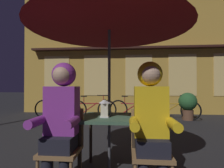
# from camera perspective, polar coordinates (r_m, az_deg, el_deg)

# --- Properties ---
(cafe_table) EXTENTS (0.72, 0.72, 0.74)m
(cafe_table) POSITION_cam_1_polar(r_m,az_deg,el_deg) (2.36, -0.89, -12.83)
(cafe_table) COLOR #42664C
(cafe_table) RESTS_ON ground_plane
(patio_umbrella) EXTENTS (2.10, 2.10, 2.31)m
(patio_umbrella) POSITION_cam_1_polar(r_m,az_deg,el_deg) (2.48, -0.88, 21.16)
(patio_umbrella) COLOR #4C4C51
(patio_umbrella) RESTS_ON ground_plane
(lantern) EXTENTS (0.11, 0.11, 0.23)m
(lantern) POSITION_cam_1_polar(r_m,az_deg,el_deg) (2.25, -2.38, -7.64)
(lantern) COLOR white
(lantern) RESTS_ON cafe_table
(chair_left) EXTENTS (0.40, 0.40, 0.87)m
(chair_left) POSITION_cam_1_polar(r_m,az_deg,el_deg) (2.15, -15.51, -18.08)
(chair_left) COLOR olive
(chair_left) RESTS_ON ground_plane
(chair_right) EXTENTS (0.40, 0.40, 0.87)m
(chair_right) POSITION_cam_1_polar(r_m,az_deg,el_deg) (2.04, 12.27, -19.06)
(chair_right) COLOR olive
(chair_right) RESTS_ON ground_plane
(person_left_hooded) EXTENTS (0.45, 0.56, 1.40)m
(person_left_hooded) POSITION_cam_1_polar(r_m,az_deg,el_deg) (2.02, -16.04, -8.82)
(person_left_hooded) COLOR black
(person_left_hooded) RESTS_ON ground_plane
(person_right_hooded) EXTENTS (0.45, 0.56, 1.40)m
(person_right_hooded) POSITION_cam_1_polar(r_m,az_deg,el_deg) (1.90, 12.45, -9.33)
(person_right_hooded) COLOR black
(person_right_hooded) RESTS_ON ground_plane
(shopfront_building) EXTENTS (10.00, 0.93, 6.20)m
(shopfront_building) POSITION_cam_1_polar(r_m,az_deg,el_deg) (7.95, 8.47, 13.49)
(shopfront_building) COLOR gold
(shopfront_building) RESTS_ON ground_plane
(bicycle_nearest) EXTENTS (1.68, 0.08, 0.84)m
(bicycle_nearest) POSITION_cam_1_polar(r_m,az_deg,el_deg) (6.53, -17.26, -7.65)
(bicycle_nearest) COLOR black
(bicycle_nearest) RESTS_ON ground_plane
(bicycle_second) EXTENTS (1.68, 0.21, 0.84)m
(bicycle_second) POSITION_cam_1_polar(r_m,az_deg,el_deg) (6.15, -6.46, -8.10)
(bicycle_second) COLOR black
(bicycle_second) RESTS_ON ground_plane
(bicycle_third) EXTENTS (1.64, 0.45, 0.84)m
(bicycle_third) POSITION_cam_1_polar(r_m,az_deg,el_deg) (6.09, 6.71, -8.18)
(bicycle_third) COLOR black
(bicycle_third) RESTS_ON ground_plane
(bicycle_fourth) EXTENTS (1.65, 0.43, 0.84)m
(bicycle_fourth) POSITION_cam_1_polar(r_m,az_deg,el_deg) (6.44, 19.53, -7.74)
(bicycle_fourth) COLOR black
(bicycle_fourth) RESTS_ON ground_plane
(potted_plant) EXTENTS (0.60, 0.60, 0.92)m
(potted_plant) POSITION_cam_1_polar(r_m,az_deg,el_deg) (6.51, 23.25, -5.90)
(potted_plant) COLOR brown
(potted_plant) RESTS_ON ground_plane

